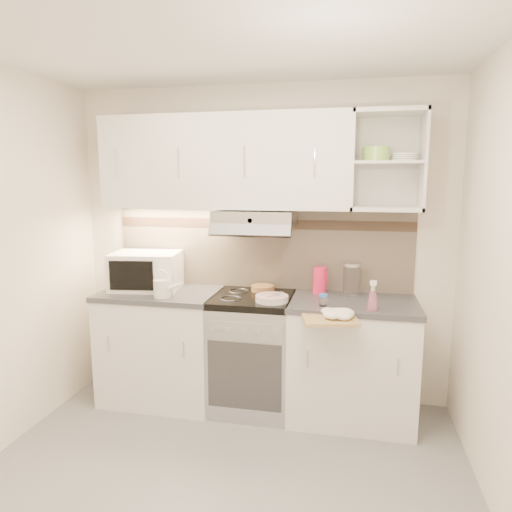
{
  "coord_description": "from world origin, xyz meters",
  "views": [
    {
      "loc": [
        0.71,
        -2.19,
        1.77
      ],
      "look_at": [
        0.06,
        0.95,
        1.23
      ],
      "focal_mm": 32.0,
      "sensor_mm": 36.0,
      "label": 1
    }
  ],
  "objects_px": {
    "microwave": "(146,271)",
    "pink_pitcher": "(320,280)",
    "electric_range": "(253,352)",
    "glass_jar": "(351,279)",
    "plate_stack": "(272,298)",
    "spray_bottle": "(373,298)",
    "watering_can": "(163,288)",
    "cutting_board": "(330,318)"
  },
  "relations": [
    {
      "from": "glass_jar",
      "to": "pink_pitcher",
      "type": "bearing_deg",
      "value": 177.38
    },
    {
      "from": "electric_range",
      "to": "plate_stack",
      "type": "distance_m",
      "value": 0.52
    },
    {
      "from": "cutting_board",
      "to": "microwave",
      "type": "bearing_deg",
      "value": 152.15
    },
    {
      "from": "pink_pitcher",
      "to": "cutting_board",
      "type": "xyz_separation_m",
      "value": [
        0.1,
        -0.55,
        -0.13
      ]
    },
    {
      "from": "watering_can",
      "to": "pink_pitcher",
      "type": "bearing_deg",
      "value": 21.28
    },
    {
      "from": "plate_stack",
      "to": "glass_jar",
      "type": "bearing_deg",
      "value": 28.88
    },
    {
      "from": "spray_bottle",
      "to": "cutting_board",
      "type": "xyz_separation_m",
      "value": [
        -0.28,
        -0.14,
        -0.12
      ]
    },
    {
      "from": "microwave",
      "to": "plate_stack",
      "type": "distance_m",
      "value": 1.08
    },
    {
      "from": "glass_jar",
      "to": "electric_range",
      "type": "bearing_deg",
      "value": -166.37
    },
    {
      "from": "watering_can",
      "to": "glass_jar",
      "type": "height_order",
      "value": "glass_jar"
    },
    {
      "from": "electric_range",
      "to": "spray_bottle",
      "type": "distance_m",
      "value": 1.05
    },
    {
      "from": "spray_bottle",
      "to": "watering_can",
      "type": "bearing_deg",
      "value": -174.19
    },
    {
      "from": "watering_can",
      "to": "glass_jar",
      "type": "distance_m",
      "value": 1.42
    },
    {
      "from": "plate_stack",
      "to": "spray_bottle",
      "type": "bearing_deg",
      "value": -7.18
    },
    {
      "from": "watering_can",
      "to": "pink_pitcher",
      "type": "distance_m",
      "value": 1.2
    },
    {
      "from": "microwave",
      "to": "spray_bottle",
      "type": "bearing_deg",
      "value": -16.51
    },
    {
      "from": "electric_range",
      "to": "glass_jar",
      "type": "distance_m",
      "value": 0.94
    },
    {
      "from": "plate_stack",
      "to": "watering_can",
      "type": "bearing_deg",
      "value": -176.18
    },
    {
      "from": "microwave",
      "to": "glass_jar",
      "type": "bearing_deg",
      "value": -3.28
    },
    {
      "from": "microwave",
      "to": "plate_stack",
      "type": "height_order",
      "value": "microwave"
    },
    {
      "from": "glass_jar",
      "to": "spray_bottle",
      "type": "distance_m",
      "value": 0.42
    },
    {
      "from": "electric_range",
      "to": "microwave",
      "type": "bearing_deg",
      "value": 176.97
    },
    {
      "from": "plate_stack",
      "to": "cutting_board",
      "type": "relative_size",
      "value": 0.68
    },
    {
      "from": "microwave",
      "to": "pink_pitcher",
      "type": "xyz_separation_m",
      "value": [
        1.38,
        0.14,
        -0.04
      ]
    },
    {
      "from": "watering_can",
      "to": "cutting_board",
      "type": "distance_m",
      "value": 1.26
    },
    {
      "from": "spray_bottle",
      "to": "electric_range",
      "type": "bearing_deg",
      "value": 172.93
    },
    {
      "from": "electric_range",
      "to": "microwave",
      "type": "xyz_separation_m",
      "value": [
        -0.89,
        0.05,
        0.6
      ]
    },
    {
      "from": "watering_can",
      "to": "plate_stack",
      "type": "xyz_separation_m",
      "value": [
        0.82,
        0.05,
        -0.05
      ]
    },
    {
      "from": "glass_jar",
      "to": "cutting_board",
      "type": "bearing_deg",
      "value": -104.14
    },
    {
      "from": "cutting_board",
      "to": "electric_range",
      "type": "bearing_deg",
      "value": 136.39
    },
    {
      "from": "microwave",
      "to": "glass_jar",
      "type": "relative_size",
      "value": 2.31
    },
    {
      "from": "pink_pitcher",
      "to": "glass_jar",
      "type": "distance_m",
      "value": 0.24
    },
    {
      "from": "plate_stack",
      "to": "cutting_board",
      "type": "distance_m",
      "value": 0.48
    },
    {
      "from": "plate_stack",
      "to": "glass_jar",
      "type": "distance_m",
      "value": 0.65
    },
    {
      "from": "spray_bottle",
      "to": "plate_stack",
      "type": "bearing_deg",
      "value": 179.92
    },
    {
      "from": "microwave",
      "to": "electric_range",
      "type": "bearing_deg",
      "value": -10.91
    },
    {
      "from": "watering_can",
      "to": "pink_pitcher",
      "type": "height_order",
      "value": "watering_can"
    },
    {
      "from": "microwave",
      "to": "pink_pitcher",
      "type": "bearing_deg",
      "value": -2.03
    },
    {
      "from": "electric_range",
      "to": "glass_jar",
      "type": "relative_size",
      "value": 3.64
    },
    {
      "from": "watering_can",
      "to": "glass_jar",
      "type": "relative_size",
      "value": 1.0
    },
    {
      "from": "electric_range",
      "to": "watering_can",
      "type": "height_order",
      "value": "watering_can"
    },
    {
      "from": "plate_stack",
      "to": "glass_jar",
      "type": "relative_size",
      "value": 0.97
    }
  ]
}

